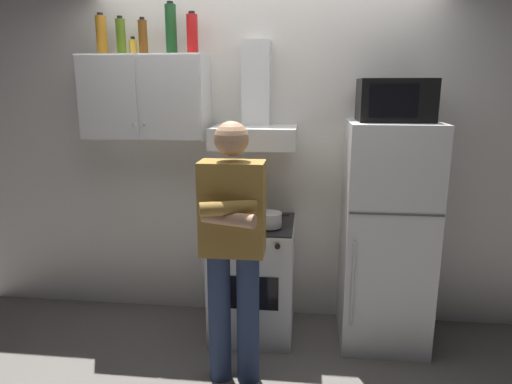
# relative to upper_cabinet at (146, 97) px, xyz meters

# --- Properties ---
(ground_plane) EXTENTS (7.00, 7.00, 0.00)m
(ground_plane) POSITION_rel_upper_cabinet_xyz_m (0.85, -0.37, -1.75)
(ground_plane) COLOR slate
(back_wall_tiled) EXTENTS (4.80, 0.10, 2.70)m
(back_wall_tiled) POSITION_rel_upper_cabinet_xyz_m (0.85, 0.23, -0.40)
(back_wall_tiled) COLOR silver
(back_wall_tiled) RESTS_ON ground_plane
(upper_cabinet) EXTENTS (0.90, 0.37, 0.60)m
(upper_cabinet) POSITION_rel_upper_cabinet_xyz_m (0.00, 0.00, 0.00)
(upper_cabinet) COLOR silver
(stove_oven) EXTENTS (0.60, 0.62, 0.87)m
(stove_oven) POSITION_rel_upper_cabinet_xyz_m (0.80, -0.13, -1.32)
(stove_oven) COLOR silver
(stove_oven) RESTS_ON ground_plane
(range_hood) EXTENTS (0.60, 0.44, 0.75)m
(range_hood) POSITION_rel_upper_cabinet_xyz_m (0.80, 0.00, -0.15)
(range_hood) COLOR white
(refrigerator) EXTENTS (0.60, 0.62, 1.60)m
(refrigerator) POSITION_rel_upper_cabinet_xyz_m (1.75, -0.12, -0.95)
(refrigerator) COLOR silver
(refrigerator) RESTS_ON ground_plane
(microwave) EXTENTS (0.48, 0.37, 0.28)m
(microwave) POSITION_rel_upper_cabinet_xyz_m (1.75, -0.11, -0.01)
(microwave) COLOR black
(microwave) RESTS_ON refrigerator
(person_standing) EXTENTS (0.38, 0.33, 1.64)m
(person_standing) POSITION_rel_upper_cabinet_xyz_m (0.75, -0.73, -0.85)
(person_standing) COLOR navy
(person_standing) RESTS_ON ground_plane
(cooking_pot) EXTENTS (0.27, 0.17, 0.10)m
(cooking_pot) POSITION_rel_upper_cabinet_xyz_m (0.93, -0.24, -0.83)
(cooking_pot) COLOR #B7BABF
(cooking_pot) RESTS_ON stove_oven
(bottle_soda_red) EXTENTS (0.08, 0.08, 0.29)m
(bottle_soda_red) POSITION_rel_upper_cabinet_xyz_m (0.36, 0.01, 0.44)
(bottle_soda_red) COLOR red
(bottle_soda_red) RESTS_ON upper_cabinet
(bottle_beer_brown) EXTENTS (0.06, 0.06, 0.25)m
(bottle_beer_brown) POSITION_rel_upper_cabinet_xyz_m (-0.00, 0.00, 0.42)
(bottle_beer_brown) COLOR brown
(bottle_beer_brown) RESTS_ON upper_cabinet
(bottle_liquor_amber) EXTENTS (0.08, 0.08, 0.29)m
(bottle_liquor_amber) POSITION_rel_upper_cabinet_xyz_m (-0.31, 0.02, 0.44)
(bottle_liquor_amber) COLOR #B7721E
(bottle_liquor_amber) RESTS_ON upper_cabinet
(bottle_wine_green) EXTENTS (0.08, 0.08, 0.36)m
(bottle_wine_green) POSITION_rel_upper_cabinet_xyz_m (0.20, 0.04, 0.47)
(bottle_wine_green) COLOR #19471E
(bottle_wine_green) RESTS_ON upper_cabinet
(bottle_olive_oil) EXTENTS (0.07, 0.07, 0.26)m
(bottle_olive_oil) POSITION_rel_upper_cabinet_xyz_m (-0.16, -0.01, 0.42)
(bottle_olive_oil) COLOR #4C6B19
(bottle_olive_oil) RESTS_ON upper_cabinet
(bottle_spice_jar) EXTENTS (0.06, 0.06, 0.13)m
(bottle_spice_jar) POSITION_rel_upper_cabinet_xyz_m (-0.09, 0.03, 0.36)
(bottle_spice_jar) COLOR gold
(bottle_spice_jar) RESTS_ON upper_cabinet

